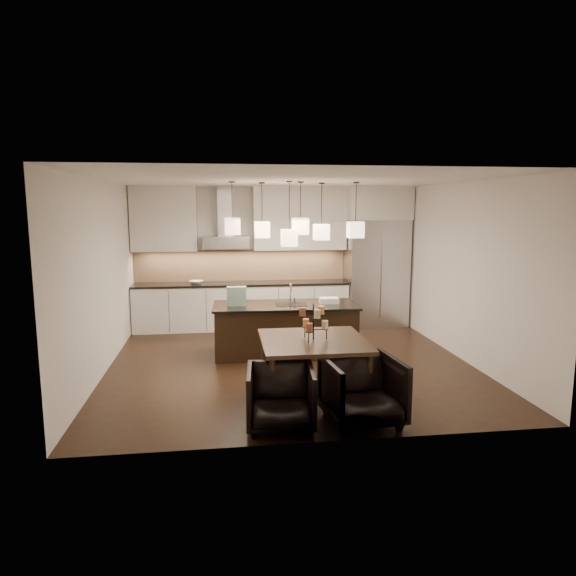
{
  "coord_description": "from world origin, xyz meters",
  "views": [
    {
      "loc": [
        -1.06,
        -7.65,
        2.41
      ],
      "look_at": [
        0.0,
        0.2,
        1.15
      ],
      "focal_mm": 32.0,
      "sensor_mm": 36.0,
      "label": 1
    }
  ],
  "objects": [
    {
      "name": "hood_chimney",
      "position": [
        -0.93,
        2.59,
        2.32
      ],
      "size": [
        0.3,
        0.28,
        0.96
      ],
      "primitive_type": "cube",
      "color": "#B7B7BA",
      "rests_on": "hood_canopy"
    },
    {
      "name": "faucet",
      "position": [
        0.09,
        0.58,
        1.01
      ],
      "size": [
        0.1,
        0.22,
        0.34
      ],
      "primitive_type": null,
      "rotation": [
        0.0,
        0.0,
        -0.04
      ],
      "color": "silver",
      "rests_on": "island_top"
    },
    {
      "name": "pendant_b",
      "position": [
        -0.35,
        0.83,
        2.03
      ],
      "size": [
        0.24,
        0.24,
        0.26
      ],
      "primitive_type": "cube",
      "color": "beige",
      "rests_on": "ceiling"
    },
    {
      "name": "pendant_c",
      "position": [
        0.24,
        0.47,
        2.1
      ],
      "size": [
        0.24,
        0.24,
        0.26
      ],
      "primitive_type": "cube",
      "color": "beige",
      "rests_on": "ceiling"
    },
    {
      "name": "refrigerator",
      "position": [
        2.1,
        2.38,
        1.07
      ],
      "size": [
        1.2,
        0.72,
        2.15
      ],
      "primitive_type": "cube",
      "color": "#B7B7BA",
      "rests_on": "floor"
    },
    {
      "name": "candle_f",
      "position": [
        0.1,
        -1.69,
        1.13
      ],
      "size": [
        0.08,
        0.08,
        0.1
      ],
      "primitive_type": "cylinder",
      "rotation": [
        0.0,
        0.0,
        -0.01
      ],
      "color": "beige",
      "rests_on": "candelabra"
    },
    {
      "name": "hood_canopy",
      "position": [
        -0.93,
        2.48,
        1.72
      ],
      "size": [
        0.9,
        0.52,
        0.24
      ],
      "primitive_type": "cube",
      "color": "#B7B7BA",
      "rests_on": "wall_back"
    },
    {
      "name": "fruit_bowl",
      "position": [
        -1.51,
        2.38,
        0.95
      ],
      "size": [
        0.33,
        0.33,
        0.06
      ],
      "primitive_type": "imported",
      "rotation": [
        0.0,
        0.0,
        -0.33
      ],
      "color": "silver",
      "rests_on": "countertop"
    },
    {
      "name": "candle_e",
      "position": [
        -0.05,
        -1.53,
        1.13
      ],
      "size": [
        0.08,
        0.08,
        0.1
      ],
      "primitive_type": "cylinder",
      "rotation": [
        0.0,
        0.0,
        -0.01
      ],
      "color": "brown",
      "rests_on": "candelabra"
    },
    {
      "name": "pendant_d",
      "position": [
        0.64,
        0.81,
        1.99
      ],
      "size": [
        0.24,
        0.24,
        0.26
      ],
      "primitive_type": "cube",
      "color": "beige",
      "rests_on": "ceiling"
    },
    {
      "name": "lower_cabinets",
      "position": [
        -0.62,
        2.43,
        0.44
      ],
      "size": [
        4.21,
        0.62,
        0.88
      ],
      "primitive_type": "cube",
      "color": "silver",
      "rests_on": "floor"
    },
    {
      "name": "upper_cab_left",
      "position": [
        -2.1,
        2.57,
        2.17
      ],
      "size": [
        1.25,
        0.35,
        1.25
      ],
      "primitive_type": "cube",
      "color": "silver",
      "rests_on": "wall_back"
    },
    {
      "name": "island_top",
      "position": [
        -0.0,
        0.5,
        0.82
      ],
      "size": [
        2.38,
        1.07,
        0.04
      ],
      "primitive_type": "cube",
      "rotation": [
        0.0,
        0.0,
        -0.04
      ],
      "color": "black",
      "rests_on": "island_body"
    },
    {
      "name": "ceiling",
      "position": [
        0.0,
        0.0,
        2.81
      ],
      "size": [
        5.5,
        5.5,
        0.02
      ],
      "primitive_type": "cube",
      "color": "white",
      "rests_on": "wall_back"
    },
    {
      "name": "floor",
      "position": [
        0.0,
        0.0,
        -0.01
      ],
      "size": [
        5.5,
        5.5,
        0.02
      ],
      "primitive_type": "cube",
      "color": "black",
      "rests_on": "ground"
    },
    {
      "name": "candelabra",
      "position": [
        0.08,
        -1.55,
        1.0
      ],
      "size": [
        0.37,
        0.37,
        0.46
      ],
      "primitive_type": null,
      "rotation": [
        0.0,
        0.0,
        -0.01
      ],
      "color": "black",
      "rests_on": "dining_table"
    },
    {
      "name": "pendant_a",
      "position": [
        -0.84,
        0.55,
        2.1
      ],
      "size": [
        0.24,
        0.24,
        0.26
      ],
      "primitive_type": "cube",
      "color": "beige",
      "rests_on": "ceiling"
    },
    {
      "name": "candle_a",
      "position": [
        0.23,
        -1.56,
        0.96
      ],
      "size": [
        0.08,
        0.08,
        0.1
      ],
      "primitive_type": "cylinder",
      "rotation": [
        0.0,
        0.0,
        -0.01
      ],
      "color": "beige",
      "rests_on": "candelabra"
    },
    {
      "name": "wall_back",
      "position": [
        0.0,
        2.76,
        1.4
      ],
      "size": [
        5.5,
        0.02,
        2.8
      ],
      "primitive_type": "cube",
      "color": "silver",
      "rests_on": "ground"
    },
    {
      "name": "wall_front",
      "position": [
        0.0,
        -2.76,
        1.4
      ],
      "size": [
        5.5,
        0.02,
        2.8
      ],
      "primitive_type": "cube",
      "color": "silver",
      "rests_on": "ground"
    },
    {
      "name": "backsplash",
      "position": [
        -0.62,
        2.73,
        1.24
      ],
      "size": [
        4.21,
        0.02,
        0.63
      ],
      "primitive_type": "cube",
      "color": "#D9AC81",
      "rests_on": "countertop"
    },
    {
      "name": "candle_c",
      "position": [
        0.01,
        -1.68,
        0.96
      ],
      "size": [
        0.08,
        0.08,
        0.1
      ],
      "primitive_type": "cylinder",
      "rotation": [
        0.0,
        0.0,
        -0.01
      ],
      "color": "brown",
      "rests_on": "candelabra"
    },
    {
      "name": "armchair_left",
      "position": [
        -0.42,
        -2.33,
        0.34
      ],
      "size": [
        0.79,
        0.81,
        0.69
      ],
      "primitive_type": "imported",
      "rotation": [
        0.0,
        0.0,
        -0.08
      ],
      "color": "black",
      "rests_on": "floor"
    },
    {
      "name": "wall_left",
      "position": [
        -2.76,
        0.0,
        1.4
      ],
      "size": [
        0.02,
        5.5,
        2.8
      ],
      "primitive_type": "cube",
      "color": "silver",
      "rests_on": "ground"
    },
    {
      "name": "armchair_right",
      "position": [
        0.5,
        -2.33,
        0.38
      ],
      "size": [
        0.9,
        0.92,
        0.76
      ],
      "primitive_type": "imported",
      "rotation": [
        0.0,
        0.0,
        0.11
      ],
      "color": "black",
      "rests_on": "floor"
    },
    {
      "name": "countertop",
      "position": [
        -0.62,
        2.43,
        0.9
      ],
      "size": [
        4.21,
        0.66,
        0.04
      ],
      "primitive_type": "cube",
      "color": "black",
      "rests_on": "lower_cabinets"
    },
    {
      "name": "candle_b",
      "position": [
        0.01,
        -1.43,
        0.96
      ],
      "size": [
        0.08,
        0.08,
        0.1
      ],
      "primitive_type": "cylinder",
      "rotation": [
        0.0,
        0.0,
        -0.01
      ],
      "color": "gold",
      "rests_on": "candelabra"
    },
    {
      "name": "food_container",
      "position": [
        0.72,
        0.5,
        0.88
      ],
      "size": [
        0.32,
        0.23,
        0.09
      ],
      "primitive_type": "cube",
      "rotation": [
        0.0,
        0.0,
        -0.04
      ],
      "color": "silver",
      "rests_on": "island_top"
    },
    {
      "name": "tote_bag",
      "position": [
        -0.79,
        0.5,
        0.99
      ],
      "size": [
        0.31,
        0.18,
        0.31
      ],
      "primitive_type": "cube",
      "rotation": [
        0.0,
        0.0,
        -0.04
      ],
      "color": "#175641",
      "rests_on": "island_top"
    },
    {
      "name": "pendant_f",
      "position": [
        0.03,
        0.3,
        1.93
      ],
      "size": [
        0.24,
        0.24,
        0.26
      ],
      "primitive_type": "cube",
      "color": "beige",
      "rests_on": "ceiling"
    },
    {
      "name": "pendant_e",
      "position": [
        1.15,
        0.5,
        2.04
      ],
      "size": [
        0.24,
        0.24,
        0.26
      ],
      "primitive_type": "cube",
      "color": "beige",
      "rests_on": "ceiling"
    },
    {
      "name": "fridge_panel",
      "position": [
        2.1,
        2.38,
        2.47
      ],
      "size": [
        1.26,
        0.72,
        0.65
      ],
      "primitive_type": "cube",
      "color": "silver",
      "rests_on": "refrigerator"
    },
    {
      "name": "dining_table",
      "position": [
        0.08,
        -1.55,
        0.39
      ],
      "size": [
        1.3,
        1.3,
        0.78
      ],
      "primitive_type": null,
      "rotation": [
        0.0,
        0.0,
        -0.01
      ],
      "color": "black",
      "rests_on": "floor"
    },
    {
      "name": "island_body",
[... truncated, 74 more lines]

